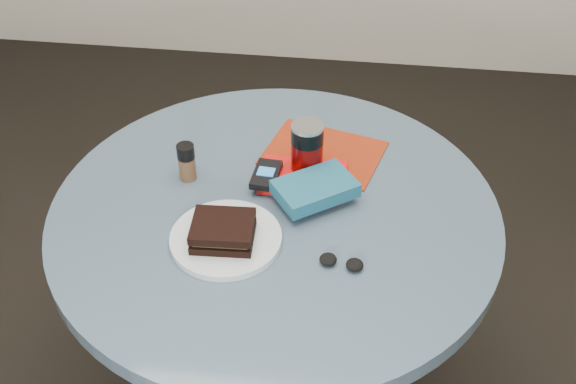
# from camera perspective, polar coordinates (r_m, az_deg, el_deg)

# --- Properties ---
(table) EXTENTS (1.00, 1.00, 0.75)m
(table) POSITION_cam_1_polar(r_m,az_deg,el_deg) (1.71, -1.00, -5.40)
(table) COLOR black
(table) RESTS_ON ground
(plate) EXTENTS (0.28, 0.28, 0.02)m
(plate) POSITION_cam_1_polar(r_m,az_deg,el_deg) (1.52, -4.93, -3.70)
(plate) COLOR silver
(plate) RESTS_ON table
(sandwich) EXTENTS (0.13, 0.11, 0.05)m
(sandwich) POSITION_cam_1_polar(r_m,az_deg,el_deg) (1.50, -5.17, -3.09)
(sandwich) COLOR black
(sandwich) RESTS_ON plate
(soda_can) EXTENTS (0.10, 0.10, 0.14)m
(soda_can) POSITION_cam_1_polar(r_m,az_deg,el_deg) (1.65, 1.51, 3.31)
(soda_can) COLOR #5D0504
(soda_can) RESTS_ON table
(pepper_grinder) EXTENTS (0.05, 0.05, 0.09)m
(pepper_grinder) POSITION_cam_1_polar(r_m,az_deg,el_deg) (1.67, -8.01, 2.38)
(pepper_grinder) COLOR #513723
(pepper_grinder) RESTS_ON table
(magazine) EXTENTS (0.32, 0.27, 0.00)m
(magazine) POSITION_cam_1_polar(r_m,az_deg,el_deg) (1.76, 2.82, 3.10)
(magazine) COLOR maroon
(magazine) RESTS_ON table
(red_book) EXTENTS (0.20, 0.13, 0.02)m
(red_book) POSITION_cam_1_polar(r_m,az_deg,el_deg) (1.66, 1.19, 1.19)
(red_book) COLOR red
(red_book) RESTS_ON magazine
(novel) EXTENTS (0.20, 0.19, 0.03)m
(novel) POSITION_cam_1_polar(r_m,az_deg,el_deg) (1.59, 2.16, 0.28)
(novel) COLOR navy
(novel) RESTS_ON red_book
(mp3_player) EXTENTS (0.06, 0.10, 0.02)m
(mp3_player) POSITION_cam_1_polar(r_m,az_deg,el_deg) (1.65, -1.74, 1.38)
(mp3_player) COLOR black
(mp3_player) RESTS_ON red_book
(headphones) EXTENTS (0.10, 0.05, 0.02)m
(headphones) POSITION_cam_1_polar(r_m,az_deg,el_deg) (1.47, 4.24, -5.55)
(headphones) COLOR black
(headphones) RESTS_ON table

